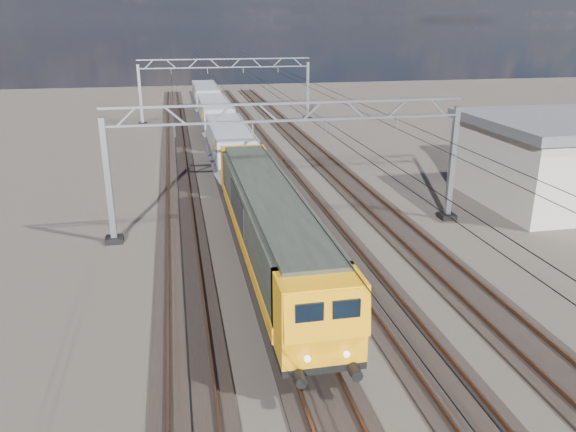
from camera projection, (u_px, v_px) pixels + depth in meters
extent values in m
plane|color=black|center=(306.00, 258.00, 27.81)|extent=(160.00, 160.00, 0.00)
cube|color=black|center=(184.00, 266.00, 26.67)|extent=(2.60, 140.00, 0.12)
cube|color=brown|center=(168.00, 265.00, 26.48)|extent=(0.08, 140.00, 0.16)
cube|color=brown|center=(199.00, 262.00, 26.75)|extent=(0.08, 140.00, 0.16)
cube|color=black|center=(266.00, 260.00, 27.42)|extent=(2.60, 140.00, 0.12)
cube|color=brown|center=(252.00, 258.00, 27.23)|extent=(0.08, 140.00, 0.16)
cube|color=brown|center=(281.00, 255.00, 27.50)|extent=(0.08, 140.00, 0.16)
cube|color=black|center=(345.00, 253.00, 28.17)|extent=(2.60, 140.00, 0.12)
cube|color=brown|center=(331.00, 251.00, 27.98)|extent=(0.08, 140.00, 0.16)
cube|color=brown|center=(359.00, 249.00, 28.25)|extent=(0.08, 140.00, 0.16)
cube|color=black|center=(419.00, 247.00, 28.92)|extent=(2.60, 140.00, 0.12)
cube|color=brown|center=(407.00, 245.00, 28.73)|extent=(0.08, 140.00, 0.16)
cube|color=brown|center=(433.00, 243.00, 29.00)|extent=(0.08, 140.00, 0.16)
cube|color=#9398A0|center=(108.00, 182.00, 28.65)|extent=(0.30, 0.30, 6.60)
cube|color=#9398A0|center=(452.00, 164.00, 32.21)|extent=(0.30, 0.30, 6.60)
cube|color=black|center=(114.00, 240.00, 29.69)|extent=(0.90, 0.90, 0.30)
cube|color=black|center=(447.00, 216.00, 33.24)|extent=(0.90, 0.90, 0.30)
cube|color=#9398A0|center=(290.00, 103.00, 29.19)|extent=(19.30, 0.18, 0.12)
cube|color=#9398A0|center=(290.00, 120.00, 29.49)|extent=(19.30, 0.18, 0.12)
cube|color=#9398A0|center=(126.00, 117.00, 27.78)|extent=(1.03, 0.10, 0.94)
cube|color=#9398A0|center=(175.00, 115.00, 28.23)|extent=(1.03, 0.10, 0.94)
cube|color=#9398A0|center=(222.00, 114.00, 28.67)|extent=(1.03, 0.10, 0.94)
cube|color=#9398A0|center=(268.00, 112.00, 29.12)|extent=(1.03, 0.10, 0.94)
cube|color=#9398A0|center=(312.00, 111.00, 29.56)|extent=(1.03, 0.10, 0.94)
cube|color=#9398A0|center=(355.00, 110.00, 30.01)|extent=(1.03, 0.10, 0.94)
cube|color=#9398A0|center=(397.00, 108.00, 30.45)|extent=(1.03, 0.10, 0.94)
cube|color=#9398A0|center=(438.00, 107.00, 30.90)|extent=(1.03, 0.10, 0.94)
cube|color=#9398A0|center=(175.00, 131.00, 28.47)|extent=(0.06, 0.06, 0.65)
cube|color=#9398A0|center=(253.00, 128.00, 29.22)|extent=(0.06, 0.06, 0.65)
cube|color=#9398A0|center=(327.00, 125.00, 29.97)|extent=(0.06, 0.06, 0.65)
cube|color=#9398A0|center=(397.00, 123.00, 30.72)|extent=(0.06, 0.06, 0.65)
cube|color=#9398A0|center=(140.00, 95.00, 61.96)|extent=(0.30, 0.30, 6.60)
cube|color=#9398A0|center=(308.00, 91.00, 65.52)|extent=(0.30, 0.30, 6.60)
cube|color=black|center=(143.00, 124.00, 63.00)|extent=(0.90, 0.90, 0.30)
cube|color=black|center=(307.00, 118.00, 66.56)|extent=(0.90, 0.90, 0.30)
cube|color=#9398A0|center=(225.00, 59.00, 62.50)|extent=(19.30, 0.18, 0.12)
cube|color=#9398A0|center=(225.00, 67.00, 62.80)|extent=(19.30, 0.18, 0.12)
cube|color=#9398A0|center=(149.00, 64.00, 61.09)|extent=(1.03, 0.10, 0.94)
cube|color=#9398A0|center=(171.00, 64.00, 61.54)|extent=(1.03, 0.10, 0.94)
cube|color=#9398A0|center=(193.00, 64.00, 61.98)|extent=(1.03, 0.10, 0.94)
cube|color=#9398A0|center=(215.00, 63.00, 62.43)|extent=(1.03, 0.10, 0.94)
cube|color=#9398A0|center=(236.00, 63.00, 62.87)|extent=(1.03, 0.10, 0.94)
cube|color=#9398A0|center=(257.00, 63.00, 63.32)|extent=(1.03, 0.10, 0.94)
cube|color=#9398A0|center=(277.00, 62.00, 63.76)|extent=(1.03, 0.10, 0.94)
cube|color=#9398A0|center=(298.00, 62.00, 64.21)|extent=(1.03, 0.10, 0.94)
cube|color=#9398A0|center=(171.00, 71.00, 61.78)|extent=(0.06, 0.06, 0.65)
cube|color=#9398A0|center=(208.00, 71.00, 62.53)|extent=(0.06, 0.06, 0.65)
cube|color=#9398A0|center=(243.00, 70.00, 63.28)|extent=(0.06, 0.06, 0.65)
cube|color=#9398A0|center=(278.00, 69.00, 64.03)|extent=(0.06, 0.06, 0.65)
cylinder|color=black|center=(174.00, 124.00, 32.28)|extent=(0.03, 140.00, 0.03)
cylinder|color=black|center=(174.00, 115.00, 32.11)|extent=(0.03, 140.00, 0.03)
cylinder|color=black|center=(243.00, 121.00, 33.03)|extent=(0.03, 140.00, 0.03)
cylinder|color=black|center=(243.00, 113.00, 32.86)|extent=(0.03, 140.00, 0.03)
cylinder|color=black|center=(309.00, 119.00, 33.78)|extent=(0.03, 140.00, 0.03)
cylinder|color=black|center=(309.00, 111.00, 33.61)|extent=(0.03, 140.00, 0.03)
cylinder|color=black|center=(372.00, 117.00, 34.53)|extent=(0.03, 140.00, 0.03)
cylinder|color=black|center=(373.00, 109.00, 34.36)|extent=(0.03, 140.00, 0.03)
cube|color=black|center=(300.00, 323.00, 20.30)|extent=(2.20, 3.60, 0.60)
cube|color=black|center=(251.00, 211.00, 32.33)|extent=(2.20, 3.60, 0.60)
cube|color=black|center=(270.00, 247.00, 26.19)|extent=(2.65, 20.00, 0.25)
cube|color=black|center=(270.00, 254.00, 26.31)|extent=(2.20, 4.50, 0.75)
cube|color=#262A23|center=(269.00, 218.00, 25.72)|extent=(2.65, 17.00, 2.60)
cube|color=#FFA10D|center=(241.00, 240.00, 25.80)|extent=(0.04, 17.00, 0.60)
cube|color=#FFA10D|center=(298.00, 236.00, 26.30)|extent=(0.04, 17.00, 0.60)
cube|color=black|center=(237.00, 206.00, 26.27)|extent=(0.05, 5.00, 1.40)
cube|color=black|center=(294.00, 202.00, 26.78)|extent=(0.05, 5.00, 1.40)
cube|color=#262A23|center=(269.00, 189.00, 25.27)|extent=(2.25, 18.00, 0.15)
cube|color=#FFA10D|center=(318.00, 314.00, 17.30)|extent=(2.65, 1.80, 2.60)
cube|color=#FFA10D|center=(327.00, 315.00, 16.25)|extent=(2.60, 0.46, 1.52)
cube|color=black|center=(309.00, 315.00, 16.03)|extent=(0.85, 0.08, 0.75)
cube|color=black|center=(346.00, 312.00, 16.23)|extent=(0.85, 0.08, 0.75)
cylinder|color=black|center=(300.00, 379.00, 16.49)|extent=(0.36, 0.50, 0.36)
cylinder|color=black|center=(355.00, 372.00, 16.81)|extent=(0.36, 0.50, 0.36)
cylinder|color=white|center=(307.00, 359.00, 16.43)|extent=(0.20, 0.08, 0.20)
cylinder|color=white|center=(347.00, 354.00, 16.66)|extent=(0.20, 0.08, 0.20)
cube|color=#FFA10D|center=(244.00, 169.00, 34.14)|extent=(2.65, 1.80, 2.60)
cube|color=#FFA10D|center=(242.00, 158.00, 34.85)|extent=(2.60, 0.46, 1.52)
cube|color=black|center=(233.00, 156.00, 34.81)|extent=(0.85, 0.08, 0.75)
cube|color=black|center=(251.00, 155.00, 35.01)|extent=(0.85, 0.08, 0.75)
cylinder|color=black|center=(229.00, 187.00, 35.55)|extent=(0.36, 0.50, 0.36)
cylinder|color=black|center=(256.00, 185.00, 35.87)|extent=(0.36, 0.50, 0.36)
cylinder|color=white|center=(233.00, 178.00, 35.31)|extent=(0.20, 0.08, 0.20)
cylinder|color=white|center=(252.00, 177.00, 35.53)|extent=(0.20, 0.08, 0.20)
cube|color=black|center=(237.00, 180.00, 38.54)|extent=(2.20, 2.60, 0.55)
cube|color=black|center=(225.00, 152.00, 46.86)|extent=(2.20, 2.60, 0.55)
cube|color=black|center=(230.00, 160.00, 42.58)|extent=(2.40, 13.00, 0.20)
cube|color=gray|center=(230.00, 138.00, 42.01)|extent=(2.80, 12.00, 1.80)
cube|color=#414348|center=(218.00, 155.00, 42.25)|extent=(1.48, 12.00, 1.36)
cube|color=#414348|center=(243.00, 154.00, 42.60)|extent=(1.48, 12.00, 1.36)
cube|color=#FFA10D|center=(214.00, 146.00, 38.94)|extent=(0.04, 1.20, 0.50)
cube|color=black|center=(220.00, 140.00, 51.67)|extent=(2.20, 2.60, 0.55)
cube|color=black|center=(213.00, 123.00, 60.00)|extent=(2.20, 2.60, 0.55)
cube|color=black|center=(216.00, 127.00, 55.72)|extent=(2.40, 13.00, 0.20)
cube|color=gray|center=(215.00, 110.00, 55.15)|extent=(2.80, 12.00, 1.80)
cube|color=#414348|center=(206.00, 123.00, 55.39)|extent=(1.48, 12.00, 1.36)
cube|color=#414348|center=(225.00, 122.00, 55.74)|extent=(1.48, 12.00, 1.36)
cube|color=#FFA10D|center=(202.00, 114.00, 52.08)|extent=(0.04, 1.20, 0.50)
cube|color=black|center=(209.00, 116.00, 64.81)|extent=(2.20, 2.60, 0.55)
cube|color=black|center=(205.00, 105.00, 73.14)|extent=(2.20, 2.60, 0.55)
cube|color=black|center=(207.00, 107.00, 68.86)|extent=(2.40, 13.00, 0.20)
cube|color=gray|center=(206.00, 93.00, 68.29)|extent=(2.80, 12.00, 1.80)
cube|color=#414348|center=(199.00, 103.00, 68.53)|extent=(1.48, 12.00, 1.36)
cube|color=#414348|center=(214.00, 103.00, 68.88)|extent=(1.48, 12.00, 1.36)
cube|color=#FFA10D|center=(195.00, 95.00, 65.22)|extent=(0.04, 1.20, 0.50)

